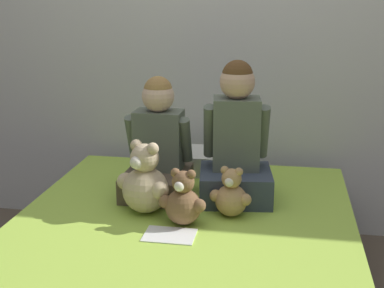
{
  "coord_description": "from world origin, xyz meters",
  "views": [
    {
      "loc": [
        0.41,
        -1.98,
        1.41
      ],
      "look_at": [
        0.0,
        0.36,
        0.73
      ],
      "focal_mm": 50.0,
      "sensor_mm": 36.0,
      "label": 1
    }
  ],
  "objects_px": {
    "child_on_left": "(158,148)",
    "bed": "(177,281)",
    "teddy_bear_held_by_left_child": "(145,183)",
    "teddy_bear_held_by_right_child": "(231,195)",
    "child_on_right": "(236,144)",
    "sign_card": "(170,235)",
    "teddy_bear_between_children": "(183,201)",
    "pillow_at_headboard": "(206,161)"
  },
  "relations": [
    {
      "from": "teddy_bear_held_by_left_child",
      "to": "teddy_bear_between_children",
      "type": "height_order",
      "value": "teddy_bear_held_by_left_child"
    },
    {
      "from": "bed",
      "to": "sign_card",
      "type": "height_order",
      "value": "sign_card"
    },
    {
      "from": "child_on_left",
      "to": "child_on_right",
      "type": "relative_size",
      "value": 0.87
    },
    {
      "from": "teddy_bear_held_by_left_child",
      "to": "teddy_bear_held_by_right_child",
      "type": "height_order",
      "value": "teddy_bear_held_by_left_child"
    },
    {
      "from": "teddy_bear_held_by_left_child",
      "to": "teddy_bear_held_by_right_child",
      "type": "distance_m",
      "value": 0.39
    },
    {
      "from": "child_on_left",
      "to": "teddy_bear_held_by_left_child",
      "type": "distance_m",
      "value": 0.26
    },
    {
      "from": "bed",
      "to": "teddy_bear_held_by_left_child",
      "type": "height_order",
      "value": "teddy_bear_held_by_left_child"
    },
    {
      "from": "child_on_right",
      "to": "teddy_bear_between_children",
      "type": "height_order",
      "value": "child_on_right"
    },
    {
      "from": "child_on_left",
      "to": "bed",
      "type": "bearing_deg",
      "value": -66.53
    },
    {
      "from": "bed",
      "to": "sign_card",
      "type": "bearing_deg",
      "value": -129.04
    },
    {
      "from": "child_on_right",
      "to": "teddy_bear_between_children",
      "type": "bearing_deg",
      "value": -126.28
    },
    {
      "from": "teddy_bear_held_by_right_child",
      "to": "teddy_bear_between_children",
      "type": "bearing_deg",
      "value": -137.36
    },
    {
      "from": "bed",
      "to": "pillow_at_headboard",
      "type": "distance_m",
      "value": 0.85
    },
    {
      "from": "child_on_left",
      "to": "teddy_bear_held_by_right_child",
      "type": "bearing_deg",
      "value": -29.46
    },
    {
      "from": "teddy_bear_held_by_right_child",
      "to": "teddy_bear_between_children",
      "type": "relative_size",
      "value": 0.92
    },
    {
      "from": "bed",
      "to": "teddy_bear_held_by_right_child",
      "type": "relative_size",
      "value": 8.56
    },
    {
      "from": "teddy_bear_held_by_right_child",
      "to": "sign_card",
      "type": "distance_m",
      "value": 0.35
    },
    {
      "from": "teddy_bear_held_by_left_child",
      "to": "teddy_bear_held_by_right_child",
      "type": "xyz_separation_m",
      "value": [
        0.38,
        0.02,
        -0.04
      ]
    },
    {
      "from": "child_on_right",
      "to": "teddy_bear_held_by_left_child",
      "type": "bearing_deg",
      "value": -154.9
    },
    {
      "from": "pillow_at_headboard",
      "to": "child_on_left",
      "type": "bearing_deg",
      "value": -116.68
    },
    {
      "from": "teddy_bear_between_children",
      "to": "bed",
      "type": "bearing_deg",
      "value": -88.25
    },
    {
      "from": "teddy_bear_held_by_right_child",
      "to": "teddy_bear_held_by_left_child",
      "type": "bearing_deg",
      "value": -166.53
    },
    {
      "from": "teddy_bear_held_by_left_child",
      "to": "sign_card",
      "type": "xyz_separation_m",
      "value": [
        0.16,
        -0.22,
        -0.14
      ]
    },
    {
      "from": "teddy_bear_between_children",
      "to": "child_on_right",
      "type": "bearing_deg",
      "value": 68.32
    },
    {
      "from": "bed",
      "to": "pillow_at_headboard",
      "type": "relative_size",
      "value": 3.91
    },
    {
      "from": "bed",
      "to": "child_on_left",
      "type": "bearing_deg",
      "value": 112.48
    },
    {
      "from": "teddy_bear_held_by_left_child",
      "to": "pillow_at_headboard",
      "type": "height_order",
      "value": "teddy_bear_held_by_left_child"
    },
    {
      "from": "child_on_right",
      "to": "teddy_bear_held_by_left_child",
      "type": "relative_size",
      "value": 2.0
    },
    {
      "from": "bed",
      "to": "pillow_at_headboard",
      "type": "xyz_separation_m",
      "value": [
        0.0,
        0.8,
        0.28
      ]
    },
    {
      "from": "teddy_bear_held_by_left_child",
      "to": "teddy_bear_held_by_right_child",
      "type": "relative_size",
      "value": 1.46
    },
    {
      "from": "child_on_left",
      "to": "pillow_at_headboard",
      "type": "distance_m",
      "value": 0.44
    },
    {
      "from": "child_on_left",
      "to": "teddy_bear_between_children",
      "type": "bearing_deg",
      "value": -60.21
    },
    {
      "from": "bed",
      "to": "pillow_at_headboard",
      "type": "bearing_deg",
      "value": 90.0
    },
    {
      "from": "child_on_right",
      "to": "teddy_bear_held_by_right_child",
      "type": "xyz_separation_m",
      "value": [
        0.0,
        -0.22,
        -0.17
      ]
    },
    {
      "from": "bed",
      "to": "pillow_at_headboard",
      "type": "height_order",
      "value": "pillow_at_headboard"
    },
    {
      "from": "child_on_right",
      "to": "teddy_bear_between_children",
      "type": "xyz_separation_m",
      "value": [
        -0.19,
        -0.34,
        -0.17
      ]
    },
    {
      "from": "teddy_bear_held_by_left_child",
      "to": "child_on_right",
      "type": "bearing_deg",
      "value": 57.55
    },
    {
      "from": "teddy_bear_held_by_right_child",
      "to": "teddy_bear_between_children",
      "type": "height_order",
      "value": "teddy_bear_between_children"
    },
    {
      "from": "child_on_right",
      "to": "teddy_bear_held_by_right_child",
      "type": "distance_m",
      "value": 0.28
    },
    {
      "from": "pillow_at_headboard",
      "to": "bed",
      "type": "bearing_deg",
      "value": -90.0
    },
    {
      "from": "teddy_bear_held_by_right_child",
      "to": "pillow_at_headboard",
      "type": "xyz_separation_m",
      "value": [
        -0.2,
        0.59,
        -0.04
      ]
    },
    {
      "from": "child_on_right",
      "to": "teddy_bear_held_by_left_child",
      "type": "distance_m",
      "value": 0.47
    }
  ]
}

